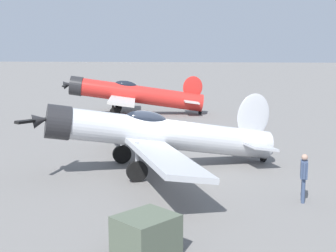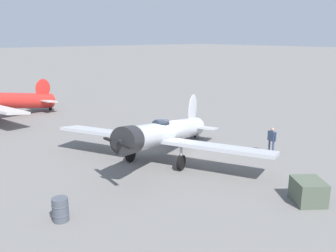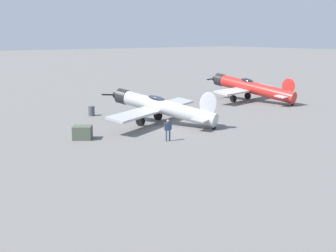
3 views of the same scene
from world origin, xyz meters
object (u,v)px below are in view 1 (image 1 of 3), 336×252
at_px(ground_crew_mechanic, 304,173).
at_px(airplane_mid_apron, 132,94).
at_px(airplane_foreground, 156,134).
at_px(equipment_crate, 146,236).

bearing_deg(ground_crew_mechanic, airplane_mid_apron, -57.10).
bearing_deg(airplane_foreground, ground_crew_mechanic, 123.37).
xyz_separation_m(airplane_mid_apron, ground_crew_mechanic, (19.39, 10.17, -0.66)).
distance_m(airplane_foreground, ground_crew_mechanic, 6.35).
relative_size(airplane_mid_apron, ground_crew_mechanic, 6.91).
bearing_deg(ground_crew_mechanic, airplane_foreground, -26.23).
height_order(airplane_foreground, ground_crew_mechanic, airplane_foreground).
relative_size(airplane_foreground, equipment_crate, 6.74).
bearing_deg(airplane_foreground, airplane_mid_apron, -98.65).
distance_m(airplane_foreground, equipment_crate, 8.12).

